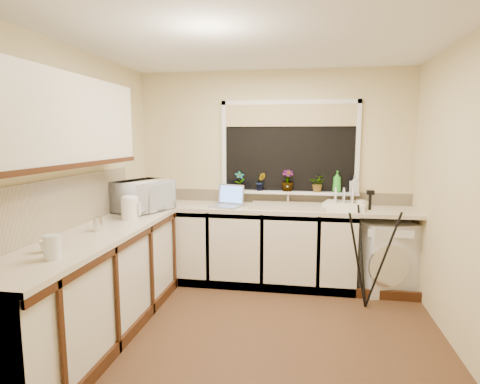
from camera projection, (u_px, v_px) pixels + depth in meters
name	position (u px, v px, depth m)	size (l,w,h in m)	color
floor	(255.00, 332.00, 3.44)	(3.20, 3.20, 0.00)	#513420
ceiling	(257.00, 38.00, 3.10)	(3.20, 3.20, 0.00)	white
wall_back	(272.00, 175.00, 4.73)	(3.20, 3.20, 0.00)	beige
wall_front	(215.00, 239.00, 1.80)	(3.20, 3.20, 0.00)	beige
wall_left	(78.00, 189.00, 3.53)	(3.00, 3.00, 0.00)	beige
wall_right	(466.00, 198.00, 3.01)	(3.00, 3.00, 0.00)	beige
base_cabinet_back	(241.00, 245.00, 4.60)	(2.55, 0.60, 0.86)	silver
base_cabinet_left	(96.00, 289.00, 3.30)	(0.54, 2.40, 0.86)	silver
worktop_back	(269.00, 208.00, 4.49)	(3.20, 0.60, 0.04)	beige
worktop_left	(93.00, 236.00, 3.24)	(0.60, 2.40, 0.04)	beige
upper_cabinet	(59.00, 121.00, 2.98)	(0.28, 1.90, 0.70)	silver
splashback_left	(59.00, 205.00, 3.25)	(0.02, 2.40, 0.45)	beige
splashback_back	(272.00, 197.00, 4.76)	(3.20, 0.02, 0.14)	beige
window_glass	(289.00, 148.00, 4.64)	(1.50, 0.02, 1.00)	black
window_blind	(290.00, 115.00, 4.56)	(1.50, 0.02, 0.25)	tan
windowsill	(288.00, 192.00, 4.66)	(1.60, 0.14, 0.03)	white
sink	(287.00, 206.00, 4.45)	(0.82, 0.46, 0.03)	tan
faucet	(288.00, 194.00, 4.61)	(0.03, 0.03, 0.24)	silver
washing_machine	(384.00, 256.00, 4.36)	(0.54, 0.53, 0.77)	silver
laptop	(228.00, 201.00, 4.49)	(0.39, 0.36, 0.24)	#97979E
kettle	(130.00, 209.00, 3.77)	(0.16, 0.16, 0.21)	white
dish_rack	(345.00, 205.00, 4.37)	(0.45, 0.34, 0.07)	white
tripod	(368.00, 250.00, 3.88)	(0.58, 0.58, 1.17)	black
glass_jug	(52.00, 247.00, 2.56)	(0.11, 0.11, 0.16)	silver
steel_jar	(98.00, 224.00, 3.32)	(0.09, 0.09, 0.12)	silver
microwave	(144.00, 196.00, 4.20)	(0.59, 0.40, 0.32)	white
plant_a	(240.00, 181.00, 4.71)	(0.12, 0.08, 0.23)	#999999
plant_b	(261.00, 182.00, 4.67)	(0.12, 0.10, 0.21)	#999999
plant_c	(288.00, 180.00, 4.62)	(0.14, 0.14, 0.25)	#999999
plant_d	(318.00, 183.00, 4.56)	(0.18, 0.15, 0.20)	#999999
soap_bottle_green	(337.00, 181.00, 4.54)	(0.09, 0.10, 0.25)	green
soap_bottle_clear	(354.00, 184.00, 4.48)	(0.09, 0.09, 0.20)	#999999
cup_back	(360.00, 205.00, 4.33)	(0.12, 0.12, 0.10)	silver
cup_left	(46.00, 246.00, 2.72)	(0.09, 0.09, 0.08)	beige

